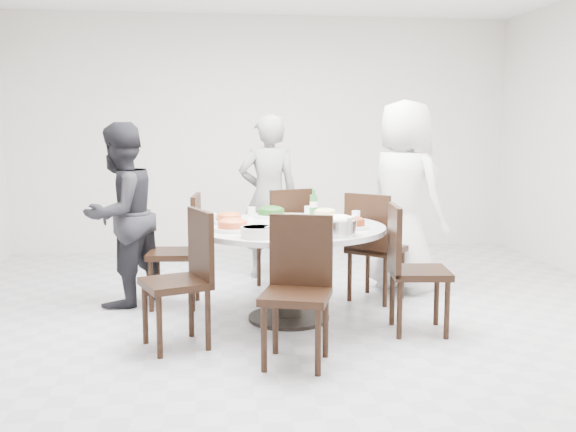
{
  "coord_description": "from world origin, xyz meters",
  "views": [
    {
      "loc": [
        -0.79,
        -5.13,
        1.55
      ],
      "look_at": [
        -0.11,
        0.04,
        0.82
      ],
      "focal_mm": 42.0,
      "sensor_mm": 36.0,
      "label": 1
    }
  ],
  "objects": [
    {
      "name": "dish_pale",
      "position": [
        0.24,
        0.32,
        0.78
      ],
      "size": [
        0.23,
        0.23,
        0.06
      ],
      "primitive_type": "cylinder",
      "color": "white",
      "rests_on": "dining_table"
    },
    {
      "name": "diner_middle",
      "position": [
        -0.11,
        1.49,
        0.81
      ],
      "size": [
        0.6,
        0.4,
        1.62
      ],
      "primitive_type": "imported",
      "rotation": [
        0.0,
        0.0,
        3.17
      ],
      "color": "black",
      "rests_on": "floor"
    },
    {
      "name": "diner_right",
      "position": [
        1.07,
        0.79,
        0.87
      ],
      "size": [
        0.92,
        1.02,
        1.75
      ],
      "primitive_type": "imported",
      "rotation": [
        0.0,
        0.0,
        2.11
      ],
      "color": "silver",
      "rests_on": "floor"
    },
    {
      "name": "chair_s",
      "position": [
        -0.19,
        -1.0,
        0.47
      ],
      "size": [
        0.53,
        0.53,
        0.95
      ],
      "primitive_type": "cube",
      "rotation": [
        0.0,
        0.0,
        5.96
      ],
      "color": "black",
      "rests_on": "floor"
    },
    {
      "name": "rice_bowl",
      "position": [
        0.19,
        -0.49,
        0.81
      ],
      "size": [
        0.26,
        0.26,
        0.11
      ],
      "primitive_type": "cylinder",
      "color": "silver",
      "rests_on": "dining_table"
    },
    {
      "name": "dish_orange",
      "position": [
        -0.56,
        0.17,
        0.78
      ],
      "size": [
        0.25,
        0.25,
        0.07
      ],
      "primitive_type": "cylinder",
      "color": "white",
      "rests_on": "dining_table"
    },
    {
      "name": "dining_table",
      "position": [
        -0.11,
        -0.01,
        0.38
      ],
      "size": [
        1.5,
        1.5,
        0.75
      ],
      "primitive_type": "cylinder",
      "color": "silver",
      "rests_on": "floor"
    },
    {
      "name": "tea_cups",
      "position": [
        -0.11,
        0.59,
        0.79
      ],
      "size": [
        0.07,
        0.07,
        0.08
      ],
      "primitive_type": "cylinder",
      "color": "white",
      "rests_on": "dining_table"
    },
    {
      "name": "dish_redbrown",
      "position": [
        0.35,
        -0.21,
        0.78
      ],
      "size": [
        0.25,
        0.25,
        0.06
      ],
      "primitive_type": "cylinder",
      "color": "white",
      "rests_on": "dining_table"
    },
    {
      "name": "dish_greens",
      "position": [
        -0.19,
        0.47,
        0.79
      ],
      "size": [
        0.29,
        0.29,
        0.08
      ],
      "primitive_type": "cylinder",
      "color": "white",
      "rests_on": "dining_table"
    },
    {
      "name": "chair_ne",
      "position": [
        0.73,
        0.48,
        0.47
      ],
      "size": [
        0.59,
        0.59,
        0.95
      ],
      "primitive_type": "cube",
      "rotation": [
        0.0,
        0.0,
        2.42
      ],
      "color": "black",
      "rests_on": "floor"
    },
    {
      "name": "chopsticks",
      "position": [
        -0.08,
        0.66,
        0.76
      ],
      "size": [
        0.24,
        0.04,
        0.01
      ],
      "primitive_type": null,
      "color": "tan",
      "rests_on": "dining_table"
    },
    {
      "name": "diner_left",
      "position": [
        -1.46,
        0.62,
        0.78
      ],
      "size": [
        0.92,
        0.95,
        1.55
      ],
      "primitive_type": "imported",
      "rotation": [
        0.0,
        0.0,
        4.09
      ],
      "color": "black",
      "rests_on": "floor"
    },
    {
      "name": "wall_front",
      "position": [
        0.0,
        -3.0,
        1.4
      ],
      "size": [
        6.0,
        0.01,
        2.8
      ],
      "primitive_type": "cube",
      "color": "silver",
      "rests_on": "ground"
    },
    {
      "name": "soup_bowl",
      "position": [
        -0.39,
        -0.5,
        0.79
      ],
      "size": [
        0.24,
        0.24,
        0.07
      ],
      "primitive_type": "cylinder",
      "color": "white",
      "rests_on": "dining_table"
    },
    {
      "name": "floor",
      "position": [
        0.0,
        0.0,
        0.0
      ],
      "size": [
        6.0,
        6.0,
        0.01
      ],
      "primitive_type": "cube",
      "color": "#B9B9BF",
      "rests_on": "ground"
    },
    {
      "name": "wall_back",
      "position": [
        0.0,
        3.0,
        1.4
      ],
      "size": [
        6.0,
        0.01,
        2.8
      ],
      "primitive_type": "cube",
      "color": "silver",
      "rests_on": "ground"
    },
    {
      "name": "chair_n",
      "position": [
        -0.03,
        1.0,
        0.47
      ],
      "size": [
        0.53,
        0.53,
        0.95
      ],
      "primitive_type": "cube",
      "rotation": [
        0.0,
        0.0,
        3.46
      ],
      "color": "black",
      "rests_on": "floor"
    },
    {
      "name": "chair_nw",
      "position": [
        -1.01,
        0.51,
        0.47
      ],
      "size": [
        0.46,
        0.46,
        0.95
      ],
      "primitive_type": "cube",
      "rotation": [
        0.0,
        0.0,
        4.6
      ],
      "color": "black",
      "rests_on": "floor"
    },
    {
      "name": "chair_sw",
      "position": [
        -0.97,
        -0.56,
        0.47
      ],
      "size": [
        0.54,
        0.54,
        0.95
      ],
      "primitive_type": "cube",
      "rotation": [
        0.0,
        0.0,
        5.06
      ],
      "color": "black",
      "rests_on": "floor"
    },
    {
      "name": "dish_tofu",
      "position": [
        -0.55,
        -0.2,
        0.79
      ],
      "size": [
        0.28,
        0.28,
        0.07
      ],
      "primitive_type": "cylinder",
      "color": "white",
      "rests_on": "dining_table"
    },
    {
      "name": "beverage_bottle",
      "position": [
        0.18,
        0.52,
        0.86
      ],
      "size": [
        0.07,
        0.07,
        0.23
      ],
      "primitive_type": "cylinder",
      "color": "#296832",
      "rests_on": "dining_table"
    },
    {
      "name": "chair_se",
      "position": [
        0.81,
        -0.45,
        0.47
      ],
      "size": [
        0.47,
        0.47,
        0.95
      ],
      "primitive_type": "cube",
      "rotation": [
        0.0,
        0.0,
        7.73
      ],
      "color": "black",
      "rests_on": "floor"
    }
  ]
}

